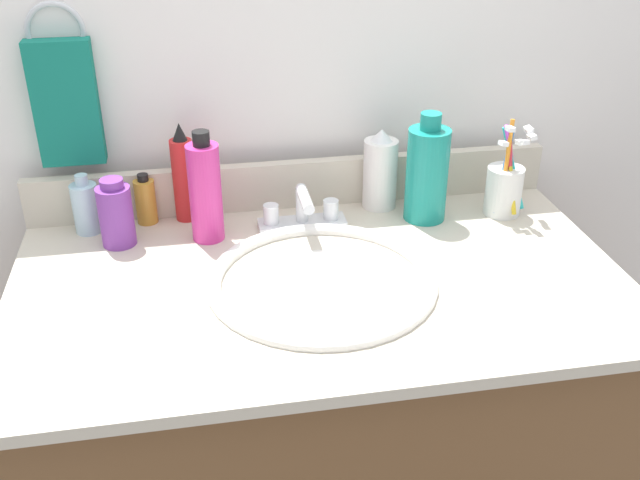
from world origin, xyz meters
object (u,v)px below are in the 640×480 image
object	(u,v)px
bottle_gel_clear	(86,207)
bottle_lotion_white	(380,171)
hand_towel	(66,103)
bottle_cream_purple	(116,214)
bottle_mouthwash_teal	(427,173)
bottle_spray_red	(184,176)
faucet	(302,214)
bottle_soap_pink	(205,191)
cup_white_ceramic	(505,187)
bottle_oil_amber	(146,201)

from	to	relation	value
bottle_gel_clear	bottle_lotion_white	world-z (taller)	bottle_lotion_white
hand_towel	bottle_cream_purple	distance (m)	0.21
bottle_mouthwash_teal	bottle_lotion_white	world-z (taller)	bottle_mouthwash_teal
bottle_mouthwash_teal	bottle_spray_red	bearing A→B (deg)	169.95
bottle_lotion_white	bottle_spray_red	world-z (taller)	bottle_spray_red
faucet	bottle_cream_purple	world-z (taller)	bottle_cream_purple
faucet	bottle_soap_pink	size ratio (longest dim) A/B	0.80
bottle_soap_pink	cup_white_ceramic	world-z (taller)	bottle_soap_pink
bottle_soap_pink	bottle_spray_red	xyz separation A→B (m)	(-0.04, 0.09, -0.01)
bottle_gel_clear	bottle_soap_pink	distance (m)	0.23
bottle_spray_red	bottle_mouthwash_teal	bearing A→B (deg)	-10.05
bottle_spray_red	bottle_cream_purple	bearing A→B (deg)	-146.32
bottle_mouthwash_teal	bottle_oil_amber	world-z (taller)	bottle_mouthwash_teal
faucet	bottle_gel_clear	size ratio (longest dim) A/B	1.45
hand_towel	bottle_oil_amber	distance (m)	0.22
bottle_oil_amber	cup_white_ceramic	distance (m)	0.66
faucet	cup_white_ceramic	distance (m)	0.38
bottle_gel_clear	bottle_oil_amber	world-z (taller)	bottle_gel_clear
hand_towel	bottle_spray_red	bearing A→B (deg)	-12.41
faucet	bottle_oil_amber	bearing A→B (deg)	164.77
faucet	bottle_spray_red	distance (m)	0.23
bottle_lotion_white	bottle_oil_amber	xyz separation A→B (m)	(-0.44, 0.01, -0.03)
faucet	bottle_cream_purple	xyz separation A→B (m)	(-0.32, -0.00, 0.03)
bottle_gel_clear	bottle_spray_red	xyz separation A→B (m)	(0.18, 0.02, 0.04)
hand_towel	cup_white_ceramic	size ratio (longest dim) A/B	1.18
bottle_lotion_white	bottle_cream_purple	xyz separation A→B (m)	(-0.48, -0.07, -0.01)
bottle_soap_pink	bottle_mouthwash_teal	bearing A→B (deg)	1.18
bottle_soap_pink	bottle_lotion_white	bearing A→B (deg)	12.46
bottle_mouthwash_teal	bottle_lotion_white	distance (m)	0.10
bottle_oil_amber	bottle_spray_red	bearing A→B (deg)	1.80
bottle_mouthwash_teal	cup_white_ceramic	xyz separation A→B (m)	(0.15, -0.01, -0.04)
bottle_gel_clear	cup_white_ceramic	xyz separation A→B (m)	(0.76, -0.07, 0.01)
bottle_spray_red	hand_towel	bearing A→B (deg)	167.59
hand_towel	faucet	world-z (taller)	hand_towel
bottle_oil_amber	cup_white_ceramic	world-z (taller)	cup_white_ceramic
bottle_soap_pink	bottle_mouthwash_teal	world-z (taller)	bottle_mouthwash_teal
bottle_soap_pink	bottle_lotion_white	size ratio (longest dim) A/B	1.28
bottle_gel_clear	bottle_oil_amber	distance (m)	0.10
faucet	bottle_mouthwash_teal	size ratio (longest dim) A/B	0.78
bottle_mouthwash_teal	cup_white_ceramic	size ratio (longest dim) A/B	1.09
bottle_soap_pink	bottle_lotion_white	xyz separation A→B (m)	(0.33, 0.07, -0.02)
bottle_mouthwash_teal	bottle_cream_purple	size ratio (longest dim) A/B	1.66
faucet	bottle_oil_amber	xyz separation A→B (m)	(-0.28, 0.08, 0.02)
bottle_soap_pink	bottle_spray_red	bearing A→B (deg)	112.76
bottle_mouthwash_teal	faucet	bearing A→B (deg)	-179.91
hand_towel	cup_white_ceramic	bearing A→B (deg)	-9.33
hand_towel	bottle_oil_amber	bearing A→B (deg)	-20.54
bottle_gel_clear	cup_white_ceramic	world-z (taller)	cup_white_ceramic
faucet	bottle_gel_clear	xyz separation A→B (m)	(-0.38, 0.06, 0.02)
hand_towel	bottle_soap_pink	world-z (taller)	hand_towel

